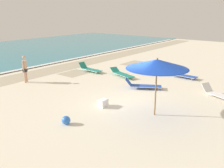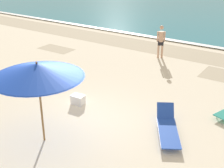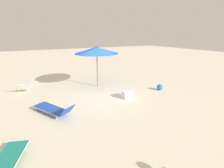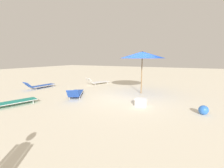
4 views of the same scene
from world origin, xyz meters
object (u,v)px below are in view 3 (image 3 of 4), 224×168
(sun_lounger_near_water_right, at_px, (27,86))
(cooler_box, at_px, (127,94))
(beach_ball, at_px, (160,87))
(sun_lounger_beside_umbrella, at_px, (54,109))
(beach_umbrella, at_px, (97,50))

(sun_lounger_near_water_right, height_order, cooler_box, sun_lounger_near_water_right)
(beach_ball, height_order, cooler_box, cooler_box)
(sun_lounger_near_water_right, bearing_deg, sun_lounger_beside_umbrella, 127.77)
(beach_umbrella, xyz_separation_m, cooler_box, (-0.67, 2.48, -2.14))
(sun_lounger_beside_umbrella, xyz_separation_m, cooler_box, (-3.71, 0.00, -0.03))
(beach_umbrella, bearing_deg, beach_ball, 142.23)
(beach_umbrella, relative_size, sun_lounger_beside_umbrella, 1.25)
(sun_lounger_near_water_right, relative_size, cooler_box, 4.04)
(sun_lounger_near_water_right, xyz_separation_m, beach_ball, (-7.23, 3.99, -0.04))
(sun_lounger_beside_umbrella, bearing_deg, beach_umbrella, -171.09)
(sun_lounger_beside_umbrella, distance_m, sun_lounger_near_water_right, 4.21)
(beach_umbrella, relative_size, cooler_box, 5.19)
(sun_lounger_beside_umbrella, xyz_separation_m, beach_ball, (-6.15, -0.07, -0.04))
(beach_ball, bearing_deg, beach_umbrella, -37.77)
(beach_umbrella, bearing_deg, cooler_box, 105.14)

